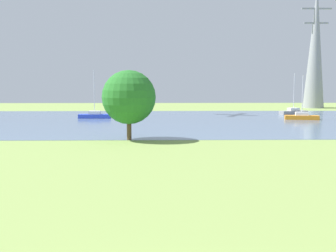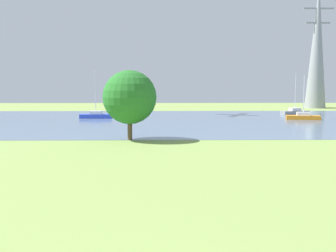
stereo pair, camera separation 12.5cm
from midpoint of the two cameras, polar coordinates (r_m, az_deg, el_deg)
ground_plane at (r=30.32m, az=-2.03°, el=-4.12°), size 160.00×160.00×0.00m
water_surface at (r=58.09m, az=-1.50°, el=0.76°), size 140.00×40.00×0.02m
sailboat_orange at (r=62.81m, az=18.45°, el=1.26°), size 5.01×2.49×6.44m
sailboat_blue at (r=63.06m, az=-10.01°, el=1.50°), size 4.83×1.59×7.28m
sailboat_gray at (r=73.05m, az=17.38°, el=1.92°), size 5.03×2.80×7.02m
tree_east_far at (r=38.24m, az=-5.31°, el=4.03°), size 5.05×5.05×6.56m
electricity_pylon at (r=93.92m, az=20.17°, el=10.44°), size 6.40×4.40×26.29m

